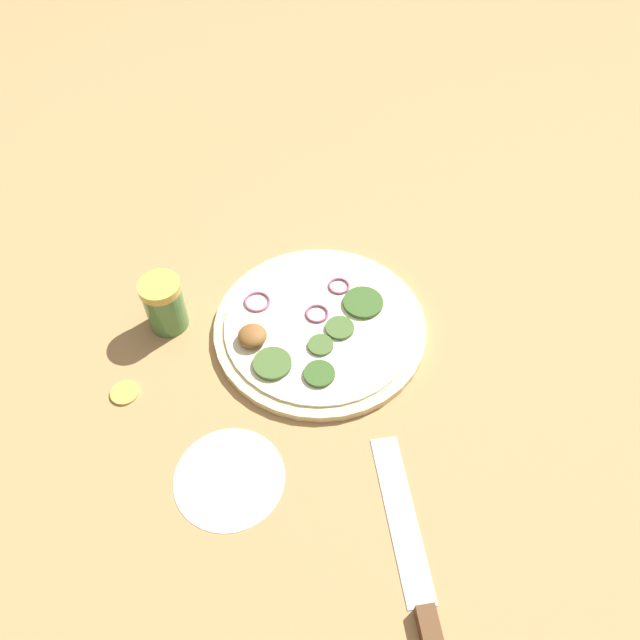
% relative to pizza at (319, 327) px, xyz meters
% --- Properties ---
extents(ground_plane, '(3.00, 3.00, 0.00)m').
position_rel_pizza_xyz_m(ground_plane, '(-0.00, -0.00, -0.01)').
color(ground_plane, tan).
extents(pizza, '(0.29, 0.29, 0.04)m').
position_rel_pizza_xyz_m(pizza, '(0.00, 0.00, 0.00)').
color(pizza, beige).
rests_on(pizza, ground_plane).
extents(knife, '(0.17, 0.27, 0.02)m').
position_rel_pizza_xyz_m(knife, '(-0.24, 0.29, -0.00)').
color(knife, silver).
rests_on(knife, ground_plane).
extents(spice_jar, '(0.06, 0.06, 0.08)m').
position_rel_pizza_xyz_m(spice_jar, '(0.19, 0.07, 0.03)').
color(spice_jar, '#4C7F42').
rests_on(spice_jar, ground_plane).
extents(loose_cap, '(0.04, 0.04, 0.01)m').
position_rel_pizza_xyz_m(loose_cap, '(0.19, 0.19, -0.01)').
color(loose_cap, gold).
rests_on(loose_cap, ground_plane).
extents(flour_patch, '(0.13, 0.13, 0.00)m').
position_rel_pizza_xyz_m(flour_patch, '(0.01, 0.24, -0.01)').
color(flour_patch, white).
rests_on(flour_patch, ground_plane).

